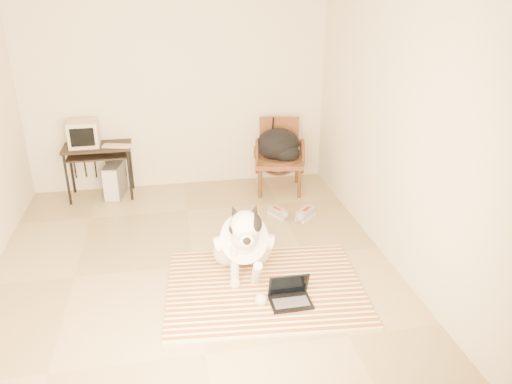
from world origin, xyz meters
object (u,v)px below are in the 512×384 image
object	(u,v)px
crt_monitor	(84,133)
pc_tower	(115,180)
laptop	(290,295)
computer_desk	(98,153)
backpack	(279,146)
dog	(243,242)
rattan_chair	(279,156)

from	to	relation	value
crt_monitor	pc_tower	world-z (taller)	crt_monitor
laptop	pc_tower	distance (m)	3.26
crt_monitor	pc_tower	xyz separation A→B (m)	(0.32, -0.03, -0.65)
laptop	computer_desk	size ratio (longest dim) A/B	0.43
pc_tower	backpack	distance (m)	2.24
pc_tower	dog	bearing A→B (deg)	-58.13
pc_tower	rattan_chair	xyz separation A→B (m)	(2.20, -0.15, 0.26)
computer_desk	rattan_chair	size ratio (longest dim) A/B	0.90
rattan_chair	laptop	bearing A→B (deg)	-100.66
dog	pc_tower	distance (m)	2.61
computer_desk	pc_tower	distance (m)	0.42
crt_monitor	rattan_chair	distance (m)	2.56
computer_desk	crt_monitor	size ratio (longest dim) A/B	2.26
backpack	laptop	bearing A→B (deg)	-100.62
dog	rattan_chair	distance (m)	2.22
rattan_chair	backpack	size ratio (longest dim) A/B	1.65
laptop	backpack	xyz separation A→B (m)	(0.48, 2.56, 0.55)
laptop	dog	bearing A→B (deg)	120.77
computer_desk	crt_monitor	distance (m)	0.30
laptop	crt_monitor	size ratio (longest dim) A/B	0.98
laptop	crt_monitor	bearing A→B (deg)	125.90
pc_tower	backpack	size ratio (longest dim) A/B	0.88
rattan_chair	backpack	xyz separation A→B (m)	(-0.01, -0.05, 0.16)
dog	backpack	distance (m)	2.18
dog	computer_desk	bearing A→B (deg)	125.12
laptop	rattan_chair	size ratio (longest dim) A/B	0.39
laptop	crt_monitor	distance (m)	3.55
dog	backpack	world-z (taller)	dog
crt_monitor	pc_tower	distance (m)	0.72
computer_desk	crt_monitor	bearing A→B (deg)	165.87
dog	rattan_chair	world-z (taller)	rattan_chair
dog	crt_monitor	world-z (taller)	crt_monitor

